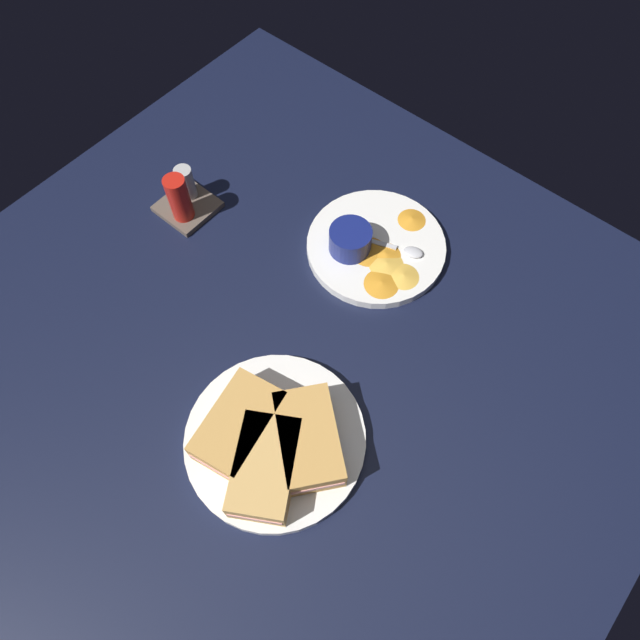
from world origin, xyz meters
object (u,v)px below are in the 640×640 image
(condiment_caddy, at_px, (183,198))
(sandwich_half_near, at_px, (239,426))
(sandwich_half_extra, at_px, (309,439))
(ramekin_light_gravy, at_px, (350,239))
(plate_sandwich_main, at_px, (275,439))
(spoon_by_dark_ramekin, at_px, (284,424))
(ramekin_dark_sauce, at_px, (313,447))
(spoon_by_gravy_ramekin, at_px, (405,250))
(sandwich_half_far, at_px, (265,467))
(plate_chips_companion, at_px, (376,247))

(condiment_caddy, bearing_deg, sandwich_half_near, -122.91)
(sandwich_half_extra, distance_m, ramekin_light_gravy, 0.33)
(plate_sandwich_main, relative_size, spoon_by_dark_ramekin, 2.53)
(plate_sandwich_main, height_order, sandwich_half_extra, sandwich_half_extra)
(ramekin_dark_sauce, bearing_deg, spoon_by_gravy_ramekin, 16.04)
(ramekin_dark_sauce, bearing_deg, sandwich_half_extra, 71.49)
(spoon_by_dark_ramekin, distance_m, ramekin_light_gravy, 0.32)
(sandwich_half_extra, bearing_deg, spoon_by_gravy_ramekin, 14.45)
(condiment_caddy, bearing_deg, sandwich_half_far, -120.58)
(sandwich_half_far, xyz_separation_m, sandwich_half_extra, (0.06, -0.02, 0.00))
(ramekin_dark_sauce, bearing_deg, plate_sandwich_main, 110.01)
(ramekin_light_gravy, bearing_deg, sandwich_half_far, -157.98)
(sandwich_half_far, bearing_deg, ramekin_dark_sauce, -26.13)
(sandwich_half_far, xyz_separation_m, ramekin_light_gravy, (0.36, 0.14, -0.00))
(plate_sandwich_main, bearing_deg, spoon_by_gravy_ramekin, 7.28)
(ramekin_dark_sauce, relative_size, plate_chips_companion, 0.30)
(sandwich_half_far, height_order, ramekin_dark_sauce, sandwich_half_far)
(sandwich_half_far, distance_m, spoon_by_dark_ramekin, 0.07)
(plate_sandwich_main, xyz_separation_m, spoon_by_dark_ramekin, (0.02, 0.00, 0.01))
(spoon_by_dark_ramekin, bearing_deg, condiment_caddy, 64.87)
(plate_sandwich_main, relative_size, sandwich_half_extra, 1.68)
(sandwich_half_far, relative_size, plate_chips_companion, 0.66)
(sandwich_half_far, xyz_separation_m, plate_chips_companion, (0.39, 0.12, -0.03))
(ramekin_dark_sauce, bearing_deg, sandwich_half_near, 114.13)
(sandwich_half_extra, xyz_separation_m, spoon_by_dark_ramekin, (-0.00, 0.04, -0.02))
(spoon_by_gravy_ramekin, bearing_deg, sandwich_half_near, -179.24)
(spoon_by_dark_ramekin, bearing_deg, sandwich_half_far, -157.89)
(plate_chips_companion, distance_m, condiment_caddy, 0.33)
(ramekin_dark_sauce, distance_m, condiment_caddy, 0.48)
(plate_chips_companion, bearing_deg, sandwich_half_near, -172.25)
(sandwich_half_far, height_order, condiment_caddy, condiment_caddy)
(plate_chips_companion, relative_size, condiment_caddy, 2.41)
(sandwich_half_far, relative_size, sandwich_half_extra, 1.01)
(sandwich_half_extra, distance_m, spoon_by_dark_ramekin, 0.05)
(ramekin_light_gravy, height_order, spoon_by_gravy_ramekin, ramekin_light_gravy)
(plate_chips_companion, xyz_separation_m, spoon_by_gravy_ramekin, (0.02, -0.05, 0.01))
(spoon_by_dark_ramekin, relative_size, plate_chips_companion, 0.43)
(ramekin_dark_sauce, xyz_separation_m, spoon_by_gravy_ramekin, (0.35, 0.10, -0.02))
(ramekin_dark_sauce, relative_size, condiment_caddy, 0.73)
(plate_sandwich_main, bearing_deg, ramekin_dark_sauce, -69.99)
(spoon_by_dark_ramekin, relative_size, spoon_by_gravy_ramekin, 1.02)
(sandwich_half_near, bearing_deg, sandwich_half_extra, -60.99)
(plate_sandwich_main, xyz_separation_m, condiment_caddy, (0.20, 0.39, 0.03))
(plate_sandwich_main, relative_size, sandwich_half_far, 1.66)
(condiment_caddy, bearing_deg, ramekin_light_gravy, -67.73)
(plate_sandwich_main, bearing_deg, sandwich_half_far, -150.99)
(sandwich_half_near, height_order, spoon_by_gravy_ramekin, sandwich_half_near)
(spoon_by_gravy_ramekin, bearing_deg, ramekin_dark_sauce, -163.96)
(sandwich_half_extra, xyz_separation_m, ramekin_light_gravy, (0.29, 0.16, -0.00))
(sandwich_half_extra, relative_size, condiment_caddy, 1.57)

